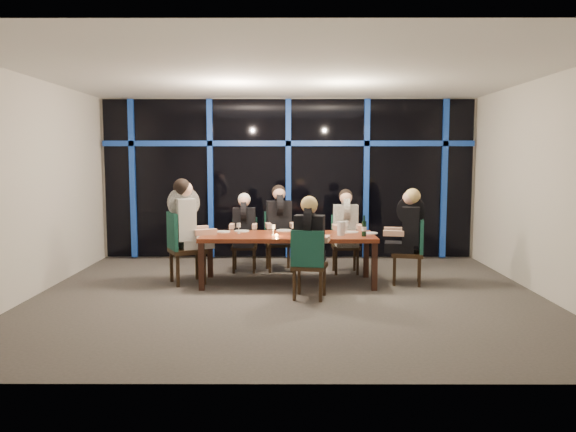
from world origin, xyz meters
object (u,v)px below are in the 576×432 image
at_px(dining_table, 288,239).
at_px(chair_end_left, 181,244).
at_px(chair_far_mid, 279,238).
at_px(diner_far_left, 244,221).
at_px(diner_far_right, 346,219).
at_px(wine_bottle, 364,228).
at_px(chair_far_left, 245,241).
at_px(diner_far_mid, 279,215).
at_px(chair_far_right, 345,241).
at_px(water_pitcher, 341,228).
at_px(diner_end_right, 408,222).
at_px(diner_near_mid, 310,232).
at_px(chair_near_mid, 309,261).
at_px(chair_end_right, 413,248).
at_px(diner_end_left, 186,216).

bearing_deg(dining_table, chair_end_left, -179.21).
height_order(chair_far_mid, diner_far_left, diner_far_left).
height_order(diner_far_right, wine_bottle, diner_far_right).
relative_size(chair_far_left, chair_far_mid, 0.91).
bearing_deg(chair_far_mid, diner_far_mid, -90.00).
bearing_deg(chair_far_right, chair_far_left, 174.47).
relative_size(chair_end_left, water_pitcher, 5.32).
distance_m(diner_end_right, diner_near_mid, 1.74).
relative_size(diner_far_right, wine_bottle, 2.96).
distance_m(chair_far_left, diner_end_right, 2.76).
bearing_deg(diner_far_left, chair_far_right, -2.02).
bearing_deg(diner_end_right, chair_far_mid, -107.07).
bearing_deg(chair_far_mid, chair_near_mid, -86.44).
relative_size(chair_end_right, diner_near_mid, 1.06).
relative_size(chair_end_right, water_pitcher, 4.83).
distance_m(dining_table, chair_end_left, 1.61).
relative_size(chair_far_mid, chair_far_right, 1.04).
height_order(dining_table, chair_end_right, chair_end_right).
height_order(diner_end_left, diner_end_right, diner_end_left).
xyz_separation_m(diner_far_left, wine_bottle, (1.85, -1.11, 0.01)).
bearing_deg(chair_end_left, diner_far_left, -68.62).
bearing_deg(wine_bottle, diner_end_left, 175.10).
distance_m(dining_table, chair_far_left, 1.23).
xyz_separation_m(chair_end_left, chair_end_right, (3.49, -0.01, -0.06)).
height_order(diner_far_left, diner_end_right, diner_end_right).
distance_m(chair_far_mid, water_pitcher, 1.52).
distance_m(chair_far_mid, wine_bottle, 1.83).
bearing_deg(water_pitcher, diner_far_right, 96.08).
xyz_separation_m(diner_far_mid, diner_far_right, (1.10, -0.19, -0.04)).
xyz_separation_m(diner_end_left, diner_end_right, (3.33, -0.03, -0.09)).
xyz_separation_m(dining_table, chair_far_left, (-0.73, 0.98, -0.18)).
height_order(diner_far_right, diner_end_left, diner_end_left).
relative_size(chair_end_left, diner_end_right, 1.13).
xyz_separation_m(chair_far_mid, diner_near_mid, (0.46, -1.95, 0.36)).
bearing_deg(wine_bottle, chair_end_right, 12.96).
height_order(dining_table, water_pitcher, water_pitcher).
bearing_deg(wine_bottle, water_pitcher, 160.43).
xyz_separation_m(chair_far_mid, diner_far_right, (1.11, -0.28, 0.35)).
bearing_deg(chair_far_right, diner_end_right, -47.24).
xyz_separation_m(chair_near_mid, diner_end_right, (1.52, 0.96, 0.41)).
bearing_deg(diner_far_left, wine_bottle, -31.60).
bearing_deg(diner_far_mid, diner_far_right, -18.79).
bearing_deg(chair_end_left, water_pitcher, -116.68).
xyz_separation_m(chair_far_mid, chair_far_right, (1.11, -0.20, -0.02)).
bearing_deg(diner_near_mid, diner_end_right, -138.23).
distance_m(diner_far_right, diner_near_mid, 1.79).
distance_m(chair_far_right, diner_far_right, 0.38).
height_order(chair_far_left, diner_end_left, diner_end_left).
relative_size(diner_far_mid, water_pitcher, 4.71).
relative_size(diner_far_right, diner_near_mid, 0.99).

